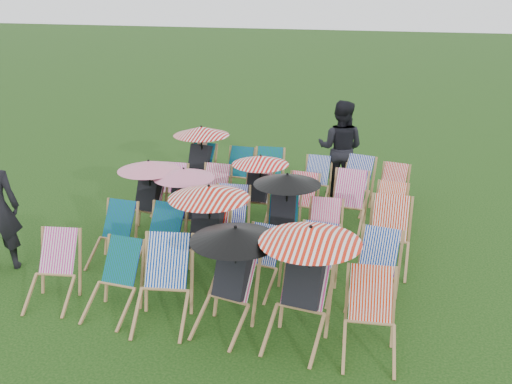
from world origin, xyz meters
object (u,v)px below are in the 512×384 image
(deckchair_5, at_px, (370,319))
(person_rear, at_px, (340,148))
(deckchair_29, at_px, (391,190))
(deckchair_0, at_px, (52,271))

(deckchair_5, height_order, person_rear, person_rear)
(deckchair_5, bearing_deg, deckchair_29, 84.17)
(deckchair_0, distance_m, deckchair_5, 4.18)
(deckchair_0, xyz_separation_m, person_rear, (2.97, 5.34, 0.51))
(person_rear, bearing_deg, deckchair_29, 152.26)
(deckchair_0, distance_m, person_rear, 6.13)
(deckchair_0, relative_size, deckchair_5, 0.99)
(deckchair_0, height_order, deckchair_5, deckchair_5)
(deckchair_5, relative_size, deckchair_29, 1.10)
(deckchair_5, distance_m, deckchair_29, 4.64)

